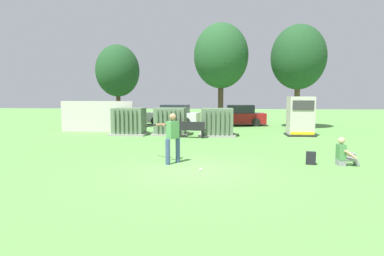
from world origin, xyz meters
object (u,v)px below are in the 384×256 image
at_px(generator_enclosure, 300,116).
at_px(seated_spectator, 344,154).
at_px(transformer_mid_east, 217,123).
at_px(sports_ball, 201,169).
at_px(parked_car_leftmost, 110,115).
at_px(transformer_mid_west, 170,122).
at_px(park_bench, 189,128).
at_px(backpack, 311,158).
at_px(parked_car_left_of_center, 174,115).
at_px(parked_car_right_of_center, 239,116).
at_px(transformer_west, 129,122).
at_px(batter, 172,135).

bearing_deg(generator_enclosure, seated_spectator, -93.58).
distance_m(transformer_mid_east, seated_spectator, 8.76).
distance_m(sports_ball, parked_car_leftmost, 17.79).
distance_m(transformer_mid_west, park_bench, 1.79).
distance_m(backpack, parked_car_leftmost, 18.80).
xyz_separation_m(parked_car_left_of_center, parked_car_right_of_center, (5.27, -0.36, 0.00)).
distance_m(park_bench, seated_spectator, 8.89).
distance_m(generator_enclosure, seated_spectator, 8.27).
height_order(transformer_mid_west, generator_enclosure, generator_enclosure).
height_order(sports_ball, seated_spectator, seated_spectator).
bearing_deg(sports_ball, seated_spectator, 14.37).
relative_size(transformer_west, batter, 1.21).
distance_m(batter, seated_spectator, 5.86).
xyz_separation_m(transformer_west, transformer_mid_west, (2.48, 0.19, 0.00)).
xyz_separation_m(seated_spectator, parked_car_left_of_center, (-7.98, 14.99, 0.38)).
relative_size(generator_enclosure, batter, 1.32).
distance_m(parked_car_left_of_center, parked_car_right_of_center, 5.28).
relative_size(transformer_mid_west, backpack, 4.77).
bearing_deg(transformer_mid_west, transformer_mid_east, -6.25).
distance_m(parked_car_leftmost, parked_car_left_of_center, 5.25).
bearing_deg(seated_spectator, parked_car_leftmost, 132.46).
height_order(transformer_mid_east, parked_car_left_of_center, same).
relative_size(generator_enclosure, parked_car_left_of_center, 0.52).
distance_m(transformer_mid_west, parked_car_right_of_center, 8.06).
distance_m(transformer_west, parked_car_leftmost, 7.61).
relative_size(transformer_mid_east, parked_car_right_of_center, 0.50).
bearing_deg(parked_car_left_of_center, parked_car_right_of_center, -3.94).
relative_size(generator_enclosure, backpack, 5.23).
xyz_separation_m(transformer_mid_east, sports_ball, (-0.41, -8.81, -0.74)).
bearing_deg(backpack, parked_car_leftmost, 130.23).
bearing_deg(transformer_west, park_bench, -15.86).
distance_m(transformer_mid_east, parked_car_right_of_center, 7.22).
bearing_deg(seated_spectator, transformer_mid_east, 119.77).
height_order(transformer_mid_east, seated_spectator, transformer_mid_east).
xyz_separation_m(transformer_west, park_bench, (3.73, -1.06, -0.25)).
relative_size(transformer_west, generator_enclosure, 0.91).
bearing_deg(transformer_mid_east, sports_ball, -92.66).
xyz_separation_m(transformer_west, batter, (3.79, -7.88, 0.19)).
bearing_deg(generator_enclosure, transformer_west, -177.10).
xyz_separation_m(transformer_mid_east, park_bench, (-1.55, -0.95, -0.25)).
relative_size(batter, sports_ball, 19.33).
xyz_separation_m(transformer_mid_west, parked_car_right_of_center, (4.44, 6.73, -0.04)).
bearing_deg(backpack, generator_enclosure, 79.06).
height_order(transformer_mid_west, backpack, transformer_mid_west).
distance_m(generator_enclosure, parked_car_left_of_center, 10.87).
height_order(sports_ball, parked_car_left_of_center, parked_car_left_of_center).
height_order(backpack, parked_car_leftmost, parked_car_leftmost).
bearing_deg(transformer_mid_west, backpack, -52.15).
xyz_separation_m(transformer_mid_east, batter, (-1.49, -7.77, 0.19)).
bearing_deg(backpack, parked_car_left_of_center, 114.88).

